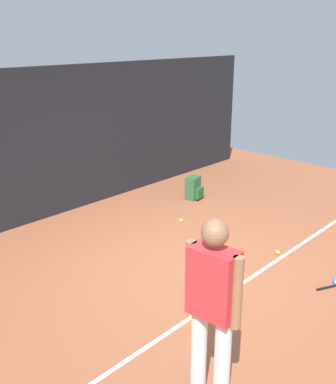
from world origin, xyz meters
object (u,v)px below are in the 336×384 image
object	(u,v)px
tennis_ball_by_fence	(227,279)
tennis_ball_far_left	(181,221)
backpack	(194,188)
tennis_player	(212,302)
tennis_ball_near_player	(278,252)
tennis_ball_mid_court	(234,272)

from	to	relation	value
tennis_ball_by_fence	tennis_ball_far_left	xyz separation A→B (m)	(1.02, 1.72, 0.00)
backpack	tennis_player	bearing A→B (deg)	-151.00
tennis_ball_near_player	tennis_ball_far_left	world-z (taller)	same
tennis_player	tennis_ball_by_fence	bearing A→B (deg)	116.68
tennis_ball_near_player	tennis_ball_by_fence	bearing A→B (deg)	175.58
backpack	tennis_ball_far_left	distance (m)	1.21
tennis_ball_by_fence	tennis_ball_near_player	bearing A→B (deg)	-4.42
tennis_ball_near_player	tennis_ball_far_left	bearing A→B (deg)	92.97
tennis_ball_by_fence	tennis_ball_far_left	size ratio (longest dim) A/B	1.00
tennis_ball_by_fence	tennis_ball_mid_court	bearing A→B (deg)	13.69
backpack	tennis_ball_mid_court	distance (m)	2.93
tennis_ball_mid_court	tennis_ball_far_left	world-z (taller)	same
backpack	tennis_ball_by_fence	world-z (taller)	backpack
tennis_ball_far_left	tennis_player	bearing A→B (deg)	-134.46
tennis_player	tennis_ball_near_player	bearing A→B (deg)	103.94
tennis_ball_by_fence	tennis_player	bearing A→B (deg)	-148.39
tennis_ball_by_fence	tennis_ball_mid_court	xyz separation A→B (m)	(0.20, 0.05, 0.00)
tennis_ball_near_player	tennis_ball_by_fence	distance (m)	1.11
tennis_player	backpack	world-z (taller)	tennis_player
backpack	tennis_ball_near_player	world-z (taller)	backpack
tennis_player	tennis_ball_near_player	distance (m)	3.11
tennis_player	tennis_ball_far_left	distance (m)	3.99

